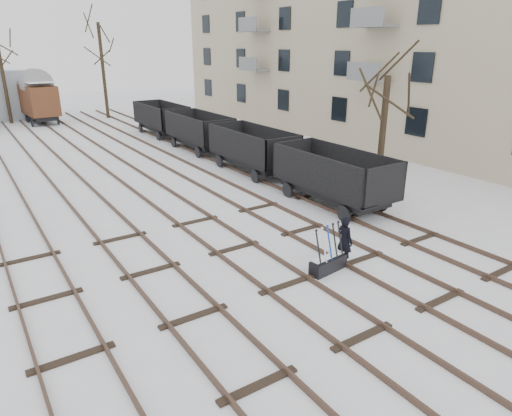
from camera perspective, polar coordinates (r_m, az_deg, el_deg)
The scene contains 13 objects.
ground at distance 13.52m, azimuth 3.87°, elevation -9.65°, with size 120.00×120.00×0.00m, color white.
tracks at distance 24.96m, azimuth -15.42°, elevation 3.89°, with size 13.90×52.00×0.16m.
apartment_block at distance 35.81m, azimuth 17.20°, elevation 21.33°, with size 10.12×45.00×16.10m.
ground_frame at distance 14.32m, azimuth 8.98°, elevation -6.79°, with size 1.34×0.58×1.49m.
worker at distance 14.64m, azimuth 11.02°, elevation -4.05°, with size 0.59×0.39×1.61m, color black.
freight_wagon_a at distance 20.07m, azimuth 9.59°, elevation 2.95°, with size 2.30×5.76×2.35m.
freight_wagon_b at distance 24.95m, azimuth -0.42°, elevation 6.57°, with size 2.30×5.76×2.35m.
freight_wagon_c at distance 30.40m, azimuth -7.08°, elevation 8.85°, with size 2.30×5.76×2.35m.
freight_wagon_d at distance 36.17m, azimuth -11.71°, elevation 10.35°, with size 2.30×5.76×2.35m.
box_van_wagon at distance 44.76m, azimuth -25.51°, elevation 12.19°, with size 2.82×4.88×3.60m.
tree_near at distance 22.03m, azimuth 15.52°, elevation 8.74°, with size 0.30×0.30×5.32m, color black.
tree_far_left at distance 45.88m, azimuth -28.92°, elevation 13.40°, with size 0.30×0.30×6.70m, color black.
tree_far_right at distance 45.70m, azimuth -18.55°, elevation 15.86°, with size 0.30×0.30×8.41m, color black.
Camera 1 is at (-7.20, -9.30, 6.66)m, focal length 32.00 mm.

